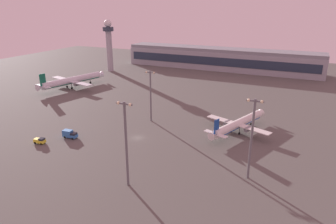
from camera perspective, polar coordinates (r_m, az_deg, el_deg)
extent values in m
plane|color=#56544F|center=(118.59, -5.70, -4.83)|extent=(416.00, 416.00, 0.00)
cube|color=#9EA3AD|center=(247.64, 9.76, 9.54)|extent=(151.35, 22.00, 14.00)
cube|color=#263347|center=(236.89, 9.02, 9.31)|extent=(145.29, 0.40, 6.16)
cube|color=gray|center=(246.39, 9.87, 11.42)|extent=(151.35, 19.80, 2.40)
cylinder|color=#A8A8B2|center=(239.64, -10.88, 11.07)|extent=(4.40, 4.40, 29.88)
cylinder|color=#2D3847|center=(237.88, -11.14, 14.99)|extent=(8.00, 8.00, 3.00)
sphere|color=silver|center=(237.62, -11.20, 15.95)|extent=(5.60, 5.60, 5.60)
cylinder|color=silver|center=(125.48, 13.07, -2.07)|extent=(13.86, 30.95, 3.34)
cone|color=silver|center=(139.41, 16.78, -0.22)|extent=(3.70, 3.06, 3.18)
cone|color=silver|center=(112.24, 8.40, -4.39)|extent=(3.67, 3.34, 3.01)
cube|color=silver|center=(124.84, 12.85, -2.26)|extent=(27.70, 12.83, 0.31)
cube|color=silver|center=(113.42, 8.91, -4.06)|extent=(9.83, 5.26, 0.31)
cube|color=#19479E|center=(112.58, 9.06, -2.77)|extent=(1.20, 2.74, 5.72)
cylinder|color=slate|center=(127.45, 10.99, -1.96)|extent=(2.89, 3.64, 1.94)
cylinder|color=slate|center=(122.82, 14.73, -3.10)|extent=(2.89, 3.64, 1.94)
cube|color=#19479E|center=(125.81, 13.04, -2.46)|extent=(12.69, 28.45, 0.32)
cylinder|color=#333338|center=(134.29, 15.33, -1.54)|extent=(0.25, 0.25, 3.12)
cylinder|color=black|center=(134.84, 15.27, -2.16)|extent=(0.66, 1.03, 0.97)
cylinder|color=#333338|center=(125.24, 11.73, -2.78)|extent=(0.25, 0.25, 3.12)
cylinder|color=black|center=(125.83, 11.68, -3.44)|extent=(0.66, 1.03, 0.97)
cylinder|color=#333338|center=(123.38, 13.23, -3.25)|extent=(0.25, 0.25, 3.12)
cylinder|color=black|center=(123.98, 13.17, -3.91)|extent=(0.66, 1.03, 0.97)
cylinder|color=silver|center=(197.11, -17.39, 5.69)|extent=(13.77, 40.36, 4.28)
cone|color=silver|center=(209.54, -12.52, 6.90)|extent=(4.59, 3.59, 4.06)
cone|color=silver|center=(186.26, -22.89, 4.27)|extent=(4.49, 3.97, 3.85)
cube|color=silver|center=(196.55, -17.65, 5.56)|extent=(36.04, 12.92, 0.39)
cube|color=silver|center=(187.18, -22.34, 4.48)|extent=(12.66, 5.56, 0.39)
cube|color=#146B4C|center=(186.56, -22.38, 5.52)|extent=(1.18, 3.58, 7.31)
cylinder|color=slate|center=(201.80, -18.62, 5.57)|extent=(3.37, 4.52, 2.48)
cylinder|color=slate|center=(191.73, -16.58, 5.09)|extent=(3.37, 4.52, 2.48)
cube|color=#146B4C|center=(197.37, -17.35, 5.36)|extent=(12.59, 37.11, 0.41)
cylinder|color=#333338|center=(204.82, -14.35, 5.90)|extent=(0.32, 0.32, 3.99)
cylinder|color=black|center=(205.28, -14.31, 5.36)|extent=(0.73, 1.31, 1.24)
cylinder|color=#333338|center=(198.09, -18.41, 5.06)|extent=(0.32, 0.32, 3.99)
cylinder|color=black|center=(198.56, -18.34, 4.50)|extent=(0.73, 1.31, 1.24)
cylinder|color=#333338|center=(194.05, -17.59, 4.86)|extent=(0.32, 0.32, 3.99)
cylinder|color=black|center=(194.53, -17.53, 4.29)|extent=(0.73, 1.31, 1.24)
cube|color=#3372BF|center=(122.63, -17.29, -4.29)|extent=(2.93, 2.60, 1.20)
cube|color=#1E232D|center=(122.26, -17.33, -3.88)|extent=(2.58, 2.39, 0.70)
cube|color=#3372BF|center=(123.82, -18.23, -3.80)|extent=(3.77, 2.57, 2.60)
cylinder|color=black|center=(123.39, -16.83, -4.39)|extent=(0.92, 0.37, 0.90)
cylinder|color=black|center=(121.89, -17.41, -4.75)|extent=(0.92, 0.37, 0.90)
cylinder|color=black|center=(125.45, -18.12, -4.13)|extent=(0.92, 0.37, 0.90)
cylinder|color=black|center=(123.98, -18.71, -4.48)|extent=(0.92, 0.37, 0.90)
cube|color=yellow|center=(121.92, -22.50, -5.10)|extent=(2.37, 2.28, 1.10)
cube|color=#1E232D|center=(121.57, -22.56, -4.71)|extent=(2.09, 2.09, 0.70)
cube|color=yellow|center=(123.02, -23.20, -4.90)|extent=(2.65, 2.24, 1.40)
cylinder|color=black|center=(122.55, -22.12, -5.20)|extent=(0.93, 0.43, 0.90)
cylinder|color=black|center=(121.37, -22.61, -5.51)|extent=(0.93, 0.43, 0.90)
cylinder|color=black|center=(124.18, -23.10, -5.01)|extent=(0.93, 0.43, 0.90)
cylinder|color=black|center=(123.02, -23.59, -5.32)|extent=(0.93, 0.43, 0.90)
cylinder|color=slate|center=(131.47, -3.26, 2.89)|extent=(0.70, 0.70, 22.28)
cube|color=slate|center=(128.85, -3.35, 7.38)|extent=(4.80, 0.40, 0.40)
sphere|color=#F9EAB2|center=(129.70, -4.06, 7.45)|extent=(0.90, 0.90, 0.90)
sphere|color=#F9EAB2|center=(128.03, -2.63, 7.32)|extent=(0.90, 0.90, 0.90)
cylinder|color=slate|center=(84.19, -7.80, -6.17)|extent=(0.70, 0.70, 24.91)
cube|color=slate|center=(79.81, -8.19, 1.52)|extent=(4.80, 0.40, 0.40)
sphere|color=#F9EAB2|center=(80.77, -9.26, 1.69)|extent=(0.90, 0.90, 0.90)
sphere|color=#F9EAB2|center=(78.88, -7.09, 1.36)|extent=(0.90, 0.90, 0.90)
cylinder|color=slate|center=(90.00, 15.31, -5.10)|extent=(0.70, 0.70, 24.52)
cube|color=slate|center=(85.95, 15.99, 1.99)|extent=(4.80, 0.40, 0.40)
sphere|color=#F9EAB2|center=(86.21, 14.82, 2.15)|extent=(0.90, 0.90, 0.90)
sphere|color=#F9EAB2|center=(85.72, 17.17, 1.83)|extent=(0.90, 0.90, 0.90)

